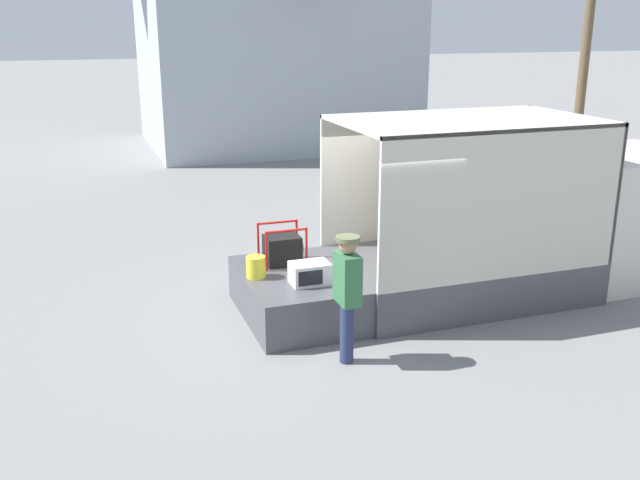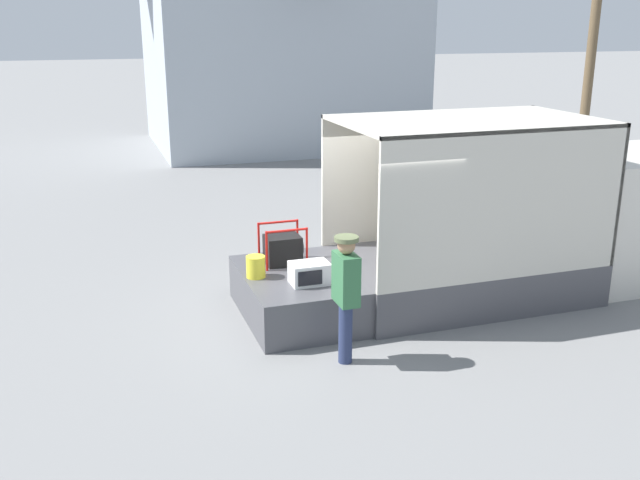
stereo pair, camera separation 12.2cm
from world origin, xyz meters
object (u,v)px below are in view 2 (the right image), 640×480
box_truck (557,230)px  utility_pole (597,2)px  portable_generator (284,249)px  worker_person (346,286)px  orange_bucket (256,267)px  microwave (310,273)px

box_truck → utility_pole: 11.05m
portable_generator → box_truck: bearing=-6.3°
box_truck → portable_generator: 4.64m
box_truck → worker_person: size_ratio=3.64×
worker_person → orange_bucket: bearing=114.1°
box_truck → worker_person: box_truck is taller
worker_person → portable_generator: bearing=95.3°
utility_pole → orange_bucket: bearing=-146.3°
portable_generator → orange_bucket: (-0.56, -0.47, -0.07)m
utility_pole → portable_generator: bearing=-146.7°
orange_bucket → utility_pole: utility_pole is taller
portable_generator → orange_bucket: 0.74m
portable_generator → utility_pole: size_ratio=0.07×
microwave → portable_generator: (-0.11, 0.97, 0.08)m
box_truck → orange_bucket: size_ratio=19.45×
microwave → orange_bucket: orange_bucket is taller
microwave → worker_person: size_ratio=0.32×
box_truck → orange_bucket: bearing=179.6°
microwave → orange_bucket: 0.83m
microwave → orange_bucket: bearing=143.1°
orange_bucket → worker_person: bearing=-65.9°
worker_person → utility_pole: bearing=40.9°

